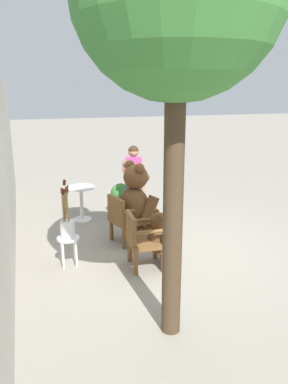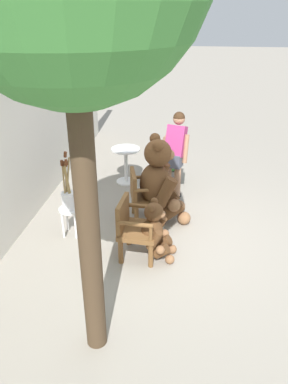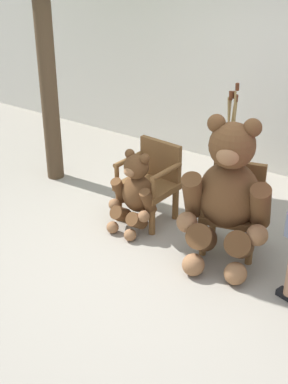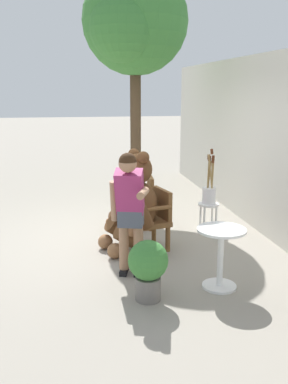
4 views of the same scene
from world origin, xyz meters
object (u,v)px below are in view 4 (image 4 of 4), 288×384
(wooden_chair_left, at_px, (140,200))
(person_visitor, at_px, (130,204))
(white_stool, at_px, (208,210))
(round_side_table, at_px, (221,251))
(potted_plant, at_px, (148,266))
(teddy_bear_small, at_px, (123,202))
(patio_tree, at_px, (133,24))
(teddy_bear_large, at_px, (134,202))
(wooden_chair_right, at_px, (152,217))
(brush_bucket, at_px, (209,192))

(wooden_chair_left, distance_m, person_visitor, 2.02)
(white_stool, relative_size, round_side_table, 0.64)
(wooden_chair_left, relative_size, potted_plant, 1.26)
(wooden_chair_left, bearing_deg, teddy_bear_small, -91.70)
(round_side_table, xyz_separation_m, patio_tree, (-3.90, -0.42, 2.98))
(teddy_bear_large, relative_size, patio_tree, 0.32)
(potted_plant, bearing_deg, teddy_bear_small, 178.88)
(wooden_chair_right, height_order, teddy_bear_small, teddy_bear_small)
(teddy_bear_small, distance_m, brush_bucket, 1.42)
(wooden_chair_right, bearing_deg, potted_plant, -12.24)
(teddy_bear_large, relative_size, person_visitor, 0.93)
(white_stool, xyz_separation_m, brush_bucket, (0.00, 0.00, 0.30))
(teddy_bear_small, distance_m, person_visitor, 1.99)
(wooden_chair_right, distance_m, patio_tree, 3.88)
(teddy_bear_small, relative_size, white_stool, 1.92)
(person_visitor, relative_size, patio_tree, 0.35)
(wooden_chair_right, bearing_deg, wooden_chair_left, 179.90)
(teddy_bear_small, relative_size, round_side_table, 1.23)
(wooden_chair_left, distance_m, potted_plant, 2.57)
(person_visitor, bearing_deg, white_stool, 135.40)
(wooden_chair_right, distance_m, teddy_bear_large, 0.36)
(brush_bucket, bearing_deg, white_stool, -130.02)
(round_side_table, relative_size, patio_tree, 0.16)
(wooden_chair_right, relative_size, teddy_bear_large, 0.60)
(teddy_bear_small, distance_m, round_side_table, 2.54)
(wooden_chair_right, height_order, potted_plant, wooden_chair_right)
(person_visitor, bearing_deg, round_side_table, 63.97)
(patio_tree, bearing_deg, teddy_bear_small, -15.30)
(person_visitor, bearing_deg, wooden_chair_left, 166.91)
(teddy_bear_small, height_order, brush_bucket, brush_bucket)
(brush_bucket, distance_m, patio_tree, 3.49)
(wooden_chair_right, relative_size, brush_bucket, 0.96)
(wooden_chair_right, distance_m, white_stool, 1.21)
(white_stool, relative_size, potted_plant, 0.68)
(potted_plant, bearing_deg, wooden_chair_left, 172.42)
(round_side_table, distance_m, patio_tree, 4.93)
(person_visitor, relative_size, potted_plant, 2.30)
(teddy_bear_large, height_order, white_stool, teddy_bear_large)
(wooden_chair_left, bearing_deg, round_side_table, 12.60)
(patio_tree, bearing_deg, brush_bucket, 26.12)
(wooden_chair_left, relative_size, teddy_bear_small, 0.97)
(person_visitor, height_order, potted_plant, person_visitor)
(brush_bucket, xyz_separation_m, potted_plant, (2.14, -1.39, -0.26))
(potted_plant, bearing_deg, white_stool, 147.05)
(wooden_chair_right, relative_size, white_stool, 1.87)
(white_stool, height_order, round_side_table, round_side_table)
(wooden_chair_right, relative_size, person_visitor, 0.55)
(teddy_bear_small, height_order, person_visitor, person_visitor)
(white_stool, bearing_deg, patio_tree, -153.90)
(white_stool, height_order, brush_bucket, brush_bucket)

